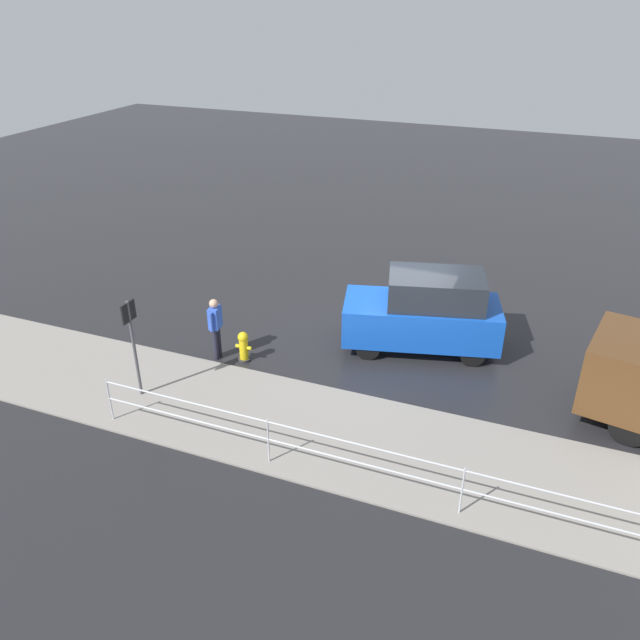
% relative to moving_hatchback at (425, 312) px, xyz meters
% --- Properties ---
extents(ground_plane, '(60.00, 60.00, 0.00)m').
position_rel_moving_hatchback_xyz_m(ground_plane, '(0.68, 0.05, -1.03)').
color(ground_plane, black).
extents(kerb_strip, '(24.00, 3.20, 0.04)m').
position_rel_moving_hatchback_xyz_m(kerb_strip, '(0.68, 4.25, -1.01)').
color(kerb_strip, gray).
rests_on(kerb_strip, ground).
extents(moving_hatchback, '(4.20, 2.61, 2.06)m').
position_rel_moving_hatchback_xyz_m(moving_hatchback, '(0.00, 0.00, 0.00)').
color(moving_hatchback, blue).
rests_on(moving_hatchback, ground).
extents(fire_hydrant, '(0.42, 0.31, 0.80)m').
position_rel_moving_hatchback_xyz_m(fire_hydrant, '(4.00, 2.27, -0.63)').
color(fire_hydrant, gold).
rests_on(fire_hydrant, ground).
extents(pedestrian, '(0.29, 0.57, 1.62)m').
position_rel_moving_hatchback_xyz_m(pedestrian, '(4.70, 2.37, -0.07)').
color(pedestrian, blue).
rests_on(pedestrian, ground).
extents(metal_railing, '(11.21, 0.04, 1.05)m').
position_rel_moving_hatchback_xyz_m(metal_railing, '(-0.10, 5.51, -0.28)').
color(metal_railing, '#B7BABF').
rests_on(metal_railing, ground).
extents(sign_post, '(0.07, 0.44, 2.40)m').
position_rel_moving_hatchback_xyz_m(sign_post, '(5.49, 4.49, 0.55)').
color(sign_post, '#4C4C51').
rests_on(sign_post, ground).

